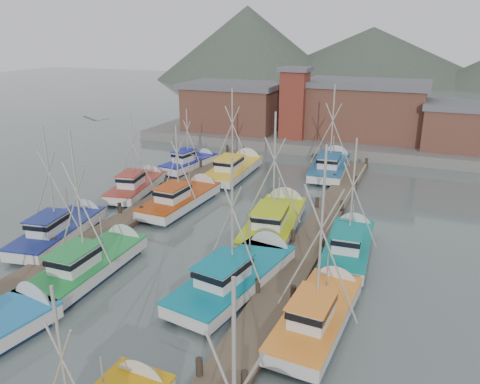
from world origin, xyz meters
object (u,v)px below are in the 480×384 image
at_px(boat_8, 184,198).
at_px(boat_4, 94,262).
at_px(lookout_tower, 294,102).
at_px(boat_12, 235,168).

bearing_deg(boat_8, boat_4, -84.91).
bearing_deg(lookout_tower, boat_12, -98.16).
height_order(lookout_tower, boat_8, lookout_tower).
relative_size(boat_4, boat_12, 0.96).
height_order(boat_4, boat_12, boat_4).
height_order(lookout_tower, boat_12, lookout_tower).
xyz_separation_m(boat_4, boat_8, (-0.46, 12.11, -0.01)).
xyz_separation_m(lookout_tower, boat_12, (-2.01, -14.06, -4.87)).
bearing_deg(boat_12, boat_4, -91.71).
xyz_separation_m(lookout_tower, boat_8, (-2.59, -23.88, -4.87)).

